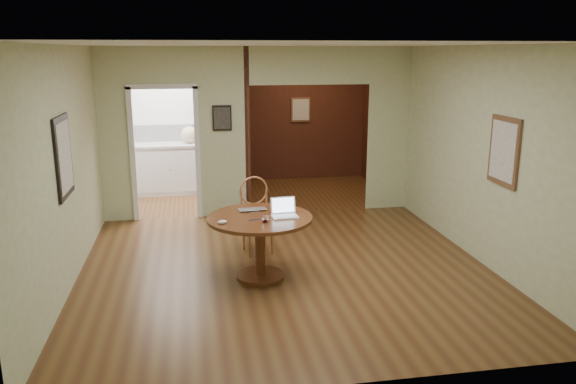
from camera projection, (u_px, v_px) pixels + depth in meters
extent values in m
plane|color=#4D2B16|center=(286.00, 270.00, 6.93)|extent=(5.00, 5.00, 0.00)
plane|color=white|center=(286.00, 44.00, 6.27)|extent=(5.00, 5.00, 0.00)
plane|color=beige|center=(342.00, 227.00, 4.21)|extent=(5.00, 0.00, 5.00)
plane|color=beige|center=(63.00, 170.00, 6.18)|extent=(0.00, 5.00, 5.00)
plane|color=beige|center=(483.00, 156.00, 7.01)|extent=(0.00, 5.00, 5.00)
cube|color=beige|center=(115.00, 136.00, 8.61)|extent=(0.50, 2.70, 0.04)
cube|color=beige|center=(222.00, 134.00, 8.89)|extent=(0.80, 2.70, 0.04)
cube|color=beige|center=(388.00, 130.00, 9.34)|extent=(0.70, 2.70, 0.04)
plane|color=white|center=(177.00, 120.00, 10.67)|extent=(2.70, 0.00, 2.70)
plane|color=#391A10|center=(300.00, 114.00, 11.56)|extent=(2.70, 0.00, 2.70)
cube|color=#391A10|center=(241.00, 123.00, 10.15)|extent=(0.08, 2.50, 2.70)
cube|color=black|center=(63.00, 157.00, 6.15)|extent=(0.03, 0.70, 0.90)
cube|color=brown|center=(504.00, 151.00, 6.49)|extent=(0.03, 0.60, 0.80)
cube|color=black|center=(222.00, 118.00, 8.81)|extent=(0.30, 0.03, 0.40)
cube|color=white|center=(301.00, 110.00, 11.52)|extent=(0.40, 0.03, 0.50)
cube|color=white|center=(177.00, 133.00, 10.72)|extent=(2.00, 0.02, 0.32)
cylinder|color=#5A2916|center=(260.00, 276.00, 6.68)|extent=(0.57, 0.57, 0.05)
cylinder|color=#5A2916|center=(260.00, 248.00, 6.59)|extent=(0.12, 0.12, 0.66)
cylinder|color=#5A2916|center=(260.00, 218.00, 6.50)|extent=(1.23, 1.23, 0.04)
cylinder|color=#A25E39|center=(257.00, 219.00, 7.43)|extent=(0.49, 0.49, 0.03)
cylinder|color=#A25E39|center=(250.00, 241.00, 7.30)|extent=(0.03, 0.03, 0.46)
cylinder|color=#A25E39|center=(272.00, 238.00, 7.40)|extent=(0.03, 0.03, 0.46)
cylinder|color=#A25E39|center=(244.00, 234.00, 7.58)|extent=(0.03, 0.03, 0.46)
cylinder|color=#A25E39|center=(265.00, 231.00, 7.68)|extent=(0.03, 0.03, 0.46)
cylinder|color=#A25E39|center=(242.00, 204.00, 7.47)|extent=(0.03, 0.03, 0.37)
cylinder|color=#A25E39|center=(266.00, 201.00, 7.58)|extent=(0.03, 0.03, 0.37)
torus|color=#A25E39|center=(254.00, 191.00, 7.49)|extent=(0.39, 0.09, 0.39)
cube|color=white|center=(285.00, 216.00, 6.47)|extent=(0.31, 0.23, 0.01)
cube|color=silver|center=(285.00, 216.00, 6.44)|extent=(0.26, 0.13, 0.00)
cube|color=white|center=(283.00, 205.00, 6.56)|extent=(0.30, 0.08, 0.20)
cube|color=#93A2BB|center=(283.00, 205.00, 6.55)|extent=(0.26, 0.06, 0.16)
imported|color=#BABABF|center=(253.00, 211.00, 6.68)|extent=(0.35, 0.25, 0.03)
ellipsoid|color=white|center=(222.00, 222.00, 6.21)|extent=(0.12, 0.08, 0.04)
cylinder|color=#0C1558|center=(255.00, 219.00, 6.36)|extent=(0.13, 0.05, 0.01)
cube|color=white|center=(179.00, 169.00, 10.61)|extent=(2.00, 0.55, 0.90)
cube|color=silver|center=(177.00, 145.00, 10.49)|extent=(2.06, 0.60, 0.04)
sphere|color=#B20C0C|center=(170.00, 170.00, 10.29)|extent=(0.03, 0.03, 0.03)
sphere|color=#B20C0C|center=(225.00, 168.00, 10.46)|extent=(0.03, 0.03, 0.03)
ellipsoid|color=beige|center=(190.00, 135.00, 10.49)|extent=(0.35, 0.31, 0.31)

